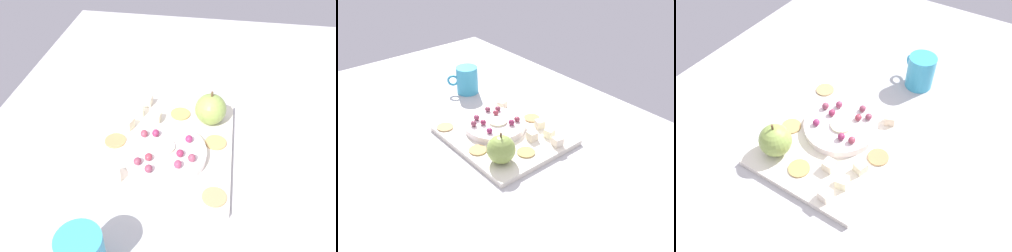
% 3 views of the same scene
% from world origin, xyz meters
% --- Properties ---
extents(table, '(1.49, 0.97, 0.04)m').
position_xyz_m(table, '(0.00, 0.00, 0.02)').
color(table, '#AEADB0').
rests_on(table, ground).
extents(platter, '(0.33, 0.29, 0.01)m').
position_xyz_m(platter, '(-0.03, -0.04, 0.04)').
color(platter, silver).
rests_on(platter, table).
extents(serving_dish, '(0.18, 0.18, 0.02)m').
position_xyz_m(serving_dish, '(0.01, -0.03, 0.06)').
color(serving_dish, white).
rests_on(serving_dish, platter).
extents(apple_whole, '(0.07, 0.07, 0.07)m').
position_xyz_m(apple_whole, '(-0.13, 0.05, 0.09)').
color(apple_whole, '#89A44B').
rests_on(apple_whole, platter).
extents(apple_stem, '(0.01, 0.01, 0.01)m').
position_xyz_m(apple_stem, '(-0.13, 0.05, 0.13)').
color(apple_stem, brown).
rests_on(apple_stem, apple_whole).
extents(cheese_cube_0, '(0.03, 0.03, 0.02)m').
position_xyz_m(cheese_cube_0, '(-0.07, -0.13, 0.06)').
color(cheese_cube_0, beige).
rests_on(cheese_cube_0, platter).
extents(cheese_cube_1, '(0.03, 0.03, 0.02)m').
position_xyz_m(cheese_cube_1, '(-0.11, -0.08, 0.06)').
color(cheese_cube_1, '#F9E9CA').
rests_on(cheese_cube_1, platter).
extents(cheese_cube_2, '(0.03, 0.03, 0.02)m').
position_xyz_m(cheese_cube_2, '(-0.17, -0.11, 0.06)').
color(cheese_cube_2, '#F7E7CD').
rests_on(cheese_cube_2, platter).
extents(cheese_cube_3, '(0.03, 0.03, 0.02)m').
position_xyz_m(cheese_cube_3, '(-0.13, -0.12, 0.06)').
color(cheese_cube_3, '#F5F0C4').
rests_on(cheese_cube_3, platter).
extents(cheese_cube_4, '(0.03, 0.03, 0.02)m').
position_xyz_m(cheese_cube_4, '(0.09, -0.12, 0.06)').
color(cheese_cube_4, '#F9E2C0').
rests_on(cheese_cube_4, platter).
extents(cracker_0, '(0.05, 0.05, 0.00)m').
position_xyz_m(cracker_0, '(-0.14, -0.02, 0.05)').
color(cracker_0, tan).
rests_on(cracker_0, platter).
extents(cracker_1, '(0.05, 0.05, 0.00)m').
position_xyz_m(cracker_1, '(0.10, 0.08, 0.05)').
color(cracker_1, tan).
rests_on(cracker_1, platter).
extents(cracker_2, '(0.05, 0.05, 0.00)m').
position_xyz_m(cracker_2, '(-0.02, -0.15, 0.05)').
color(cracker_2, '#AB8553').
rests_on(cracker_2, platter).
extents(cracker_3, '(0.05, 0.05, 0.00)m').
position_xyz_m(cracker_3, '(-0.05, 0.07, 0.05)').
color(cracker_3, tan).
rests_on(cracker_3, platter).
extents(grape_0, '(0.02, 0.02, 0.02)m').
position_xyz_m(grape_0, '(-0.03, -0.06, 0.08)').
color(grape_0, '#87274D').
rests_on(grape_0, serving_dish).
extents(grape_1, '(0.02, 0.02, 0.02)m').
position_xyz_m(grape_1, '(0.03, 0.03, 0.08)').
color(grape_1, '#8B3D54').
rests_on(grape_1, serving_dish).
extents(grape_2, '(0.02, 0.02, 0.02)m').
position_xyz_m(grape_2, '(0.02, -0.00, 0.08)').
color(grape_2, '#8A284A').
rests_on(grape_2, serving_dish).
extents(grape_3, '(0.02, 0.02, 0.01)m').
position_xyz_m(grape_3, '(0.05, -0.08, 0.08)').
color(grape_3, '#82374B').
rests_on(grape_3, serving_dish).
extents(grape_4, '(0.02, 0.02, 0.02)m').
position_xyz_m(grape_4, '(-0.03, -0.09, 0.08)').
color(grape_4, '#94394C').
rests_on(grape_4, serving_dish).
extents(grape_5, '(0.02, 0.02, 0.01)m').
position_xyz_m(grape_5, '(0.07, -0.06, 0.08)').
color(grape_5, '#84394F').
rests_on(grape_5, serving_dish).
extents(grape_6, '(0.02, 0.02, 0.02)m').
position_xyz_m(grape_6, '(-0.03, 0.01, 0.08)').
color(grape_6, '#8B2956').
rests_on(grape_6, serving_dish).
extents(grape_7, '(0.02, 0.02, 0.01)m').
position_xyz_m(grape_7, '(0.04, -0.06, 0.08)').
color(grape_7, '#963344').
rests_on(grape_7, serving_dish).
extents(grape_8, '(0.02, 0.02, 0.02)m').
position_xyz_m(grape_8, '(0.05, 0.00, 0.08)').
color(grape_8, '#923857').
rests_on(grape_8, serving_dish).
extents(apple_slice_0, '(0.05, 0.05, 0.01)m').
position_xyz_m(apple_slice_0, '(-0.00, -0.04, 0.07)').
color(apple_slice_0, '#EDEAB6').
rests_on(apple_slice_0, serving_dish).
extents(cup, '(0.08, 0.10, 0.09)m').
position_xyz_m(cup, '(0.27, -0.12, 0.08)').
color(cup, '#379DC3').
rests_on(cup, table).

